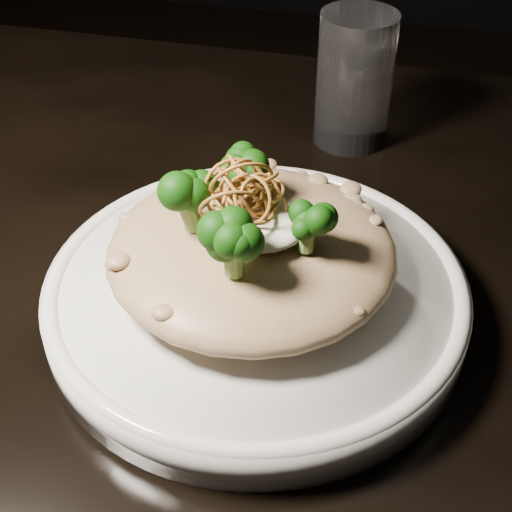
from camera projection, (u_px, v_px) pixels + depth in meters
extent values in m
cube|color=black|center=(293.00, 277.00, 0.61)|extent=(1.10, 0.80, 0.04)
cylinder|color=black|center=(44.00, 274.00, 1.18)|extent=(0.05, 0.05, 0.71)
cylinder|color=silver|center=(256.00, 296.00, 0.54)|extent=(0.31, 0.31, 0.03)
ellipsoid|color=brown|center=(252.00, 250.00, 0.52)|extent=(0.21, 0.21, 0.05)
ellipsoid|color=white|center=(262.00, 224.00, 0.49)|extent=(0.06, 0.06, 0.02)
cylinder|color=white|center=(354.00, 80.00, 0.71)|extent=(0.08, 0.08, 0.13)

